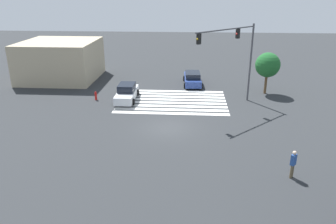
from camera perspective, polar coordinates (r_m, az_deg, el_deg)
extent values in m
plane|color=#2B2D30|center=(25.97, 0.00, -2.74)|extent=(121.24, 121.24, 0.00)
cube|color=silver|center=(35.19, 1.07, 3.65)|extent=(10.44, 0.60, 0.01)
cube|color=silver|center=(34.29, 1.00, 3.18)|extent=(10.44, 0.60, 0.01)
cube|color=silver|center=(33.38, 0.91, 2.69)|extent=(10.44, 0.60, 0.01)
cube|color=silver|center=(32.48, 0.83, 2.17)|extent=(10.44, 0.60, 0.01)
cube|color=silver|center=(31.58, 0.73, 1.63)|extent=(10.44, 0.60, 0.01)
cube|color=silver|center=(30.69, 0.64, 1.05)|extent=(10.44, 0.60, 0.01)
cube|color=silver|center=(29.80, 0.53, 0.43)|extent=(10.44, 0.60, 0.01)
cube|color=silver|center=(28.91, 0.42, -0.22)|extent=(10.44, 0.60, 0.01)
cylinder|color=#47474C|center=(32.33, 14.14, 8.22)|extent=(0.18, 0.18, 7.36)
cylinder|color=#47474C|center=(28.78, 10.25, 13.98)|extent=(5.43, 5.43, 0.12)
cube|color=black|center=(30.02, 12.07, 13.22)|extent=(0.40, 0.40, 0.84)
sphere|color=red|center=(29.89, 11.88, 13.20)|extent=(0.16, 0.16, 0.16)
cube|color=black|center=(26.30, 5.39, 12.56)|extent=(0.40, 0.40, 0.84)
sphere|color=gold|center=(26.18, 5.14, 12.53)|extent=(0.16, 0.16, 0.16)
cube|color=navy|center=(37.80, 4.27, 5.64)|extent=(2.00, 4.94, 0.74)
cube|color=black|center=(37.28, 4.33, 6.47)|extent=(1.71, 2.57, 0.58)
cylinder|color=black|center=(39.27, 2.83, 5.90)|extent=(0.25, 0.61, 0.61)
cylinder|color=black|center=(39.37, 5.48, 5.87)|extent=(0.25, 0.61, 0.61)
cylinder|color=black|center=(36.37, 2.95, 4.68)|extent=(0.25, 0.61, 0.61)
cylinder|color=black|center=(36.47, 5.81, 4.65)|extent=(0.25, 0.61, 0.61)
cube|color=silver|center=(32.48, -7.19, 3.03)|extent=(1.72, 4.82, 0.75)
cube|color=black|center=(32.37, -7.21, 4.29)|extent=(1.53, 2.14, 0.67)
cylinder|color=black|center=(31.01, -6.09, 1.76)|extent=(0.23, 0.64, 0.64)
cylinder|color=black|center=(31.33, -9.20, 1.80)|extent=(0.23, 0.64, 0.64)
cylinder|color=black|center=(33.81, -5.29, 3.40)|extent=(0.23, 0.64, 0.64)
cylinder|color=black|center=(34.10, -8.16, 3.43)|extent=(0.23, 0.64, 0.64)
cube|color=tan|center=(41.79, -18.17, 8.57)|extent=(8.46, 8.46, 4.53)
cylinder|color=brown|center=(20.51, 20.66, -9.70)|extent=(0.14, 0.14, 0.84)
cylinder|color=brown|center=(20.64, 20.86, -9.52)|extent=(0.14, 0.14, 0.84)
cube|color=#284C93|center=(20.22, 21.03, -7.77)|extent=(0.40, 0.42, 0.66)
sphere|color=beige|center=(20.03, 21.19, -6.65)|extent=(0.23, 0.23, 0.23)
cylinder|color=brown|center=(35.69, 16.63, 4.65)|extent=(0.26, 0.26, 1.96)
sphere|color=#1E5B28|center=(35.21, 16.97, 7.85)|extent=(2.52, 2.52, 2.52)
cylinder|color=red|center=(33.09, -12.45, 2.66)|extent=(0.22, 0.22, 0.70)
sphere|color=red|center=(32.97, -12.51, 3.33)|extent=(0.20, 0.20, 0.20)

